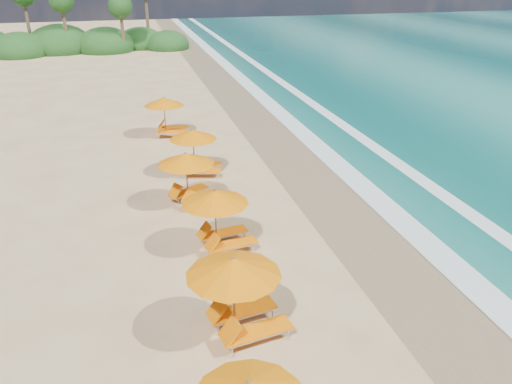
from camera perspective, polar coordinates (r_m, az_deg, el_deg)
ground at (r=20.32m, az=0.00°, el=-3.09°), size 160.00×160.00×0.00m
wet_sand at (r=21.57m, az=10.35°, el=-1.81°), size 4.00×160.00×0.01m
surf_foam at (r=22.77m, az=16.55°, el=-0.96°), size 4.00×160.00×0.01m
station_1 at (r=13.72m, az=-1.69°, el=-10.91°), size 3.04×2.90×2.54m
station_2 at (r=17.77m, az=-3.96°, el=-2.62°), size 2.78×2.64×2.35m
station_3 at (r=21.28m, az=-7.31°, el=1.91°), size 3.17×3.17×2.36m
station_4 at (r=24.40m, az=-6.52°, el=4.76°), size 2.81×2.73×2.26m
station_5 at (r=30.37m, az=-9.76°, el=8.53°), size 2.80×2.68×2.33m
treeline at (r=63.78m, az=-20.00°, el=15.28°), size 25.80×8.80×9.74m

